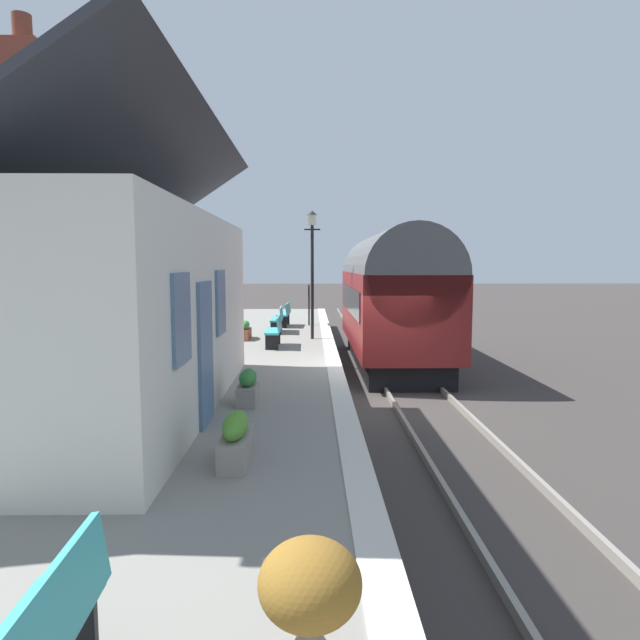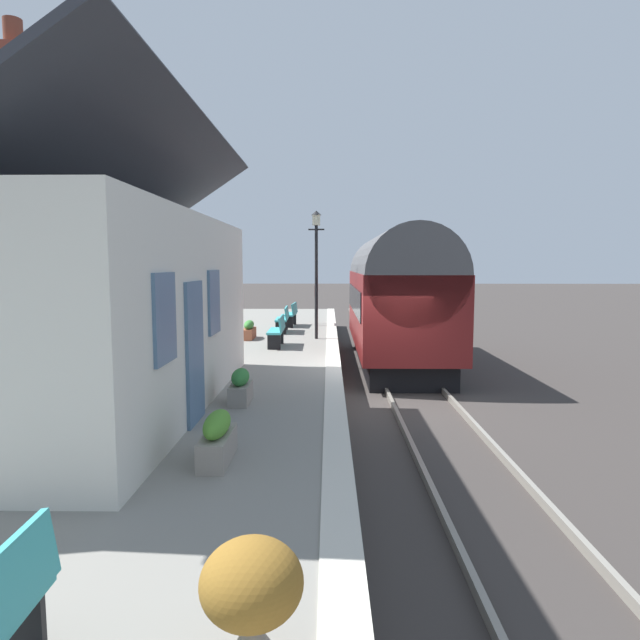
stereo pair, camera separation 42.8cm
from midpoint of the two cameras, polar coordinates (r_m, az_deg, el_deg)
The scene contains 18 objects.
ground_plane at distance 12.99m, azimuth 7.63°, elevation -8.70°, with size 160.00×160.00×0.00m, color #383330.
platform at distance 13.09m, azimuth -11.39°, elevation -6.59°, with size 32.00×6.54×0.91m, color gray.
platform_edge_coping at distance 12.70m, azimuth 2.38°, elevation -4.72°, with size 32.00×0.36×0.02m, color beige.
rail_near at distance 13.25m, azimuth 14.68°, elevation -8.23°, with size 52.00×0.08×0.14m, color gray.
rail_far at distance 12.99m, azimuth 8.43°, elevation -8.38°, with size 52.00×0.08×0.14m, color gray.
train at distance 17.59m, azimuth 8.78°, elevation 2.41°, with size 8.70×2.73×4.32m.
station_building at distance 9.56m, azimuth -23.19°, elevation 1.48°, with size 8.14×4.51×5.52m.
bench_mid_platform at distance 15.47m, azimuth -3.68°, elevation -1.07°, with size 1.40×0.44×0.88m.
bench_near_building at distance 18.76m, azimuth -3.22°, elevation 0.16°, with size 1.41×0.47×0.88m.
bench_by_lamp at distance 20.60m, azimuth -2.44°, elevation 0.67°, with size 1.42×0.50×0.88m.
planter_corner_building at distance 18.05m, azimuth -15.38°, elevation -0.82°, with size 0.84×0.32×0.63m.
planter_bench_left at distance 6.65m, azimuth -8.94°, elevation -12.22°, with size 0.93×0.32×0.60m.
planter_edge_near at distance 3.47m, azimuth -3.27°, elevation -27.32°, with size 0.60×0.60×0.78m.
planter_bench_right at distance 9.30m, azimuth -7.08°, elevation -7.00°, with size 0.78×0.32×0.59m.
planter_edge_far at distance 17.20m, azimuth -6.80°, elevation -1.05°, with size 1.06×0.32×0.59m.
lamp_post_platform at distance 16.97m, azimuth 0.34°, elevation 7.32°, with size 0.32×0.50×4.01m.
station_sign_board at distance 21.07m, azimuth 0.12°, elevation 2.73°, with size 0.96×0.06×1.57m.
tree_distant at distance 26.81m, azimuth -30.17°, elevation 8.97°, with size 2.93×2.93×6.81m.
Camera 2 is at (-12.48, 1.29, 3.26)m, focal length 30.30 mm.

